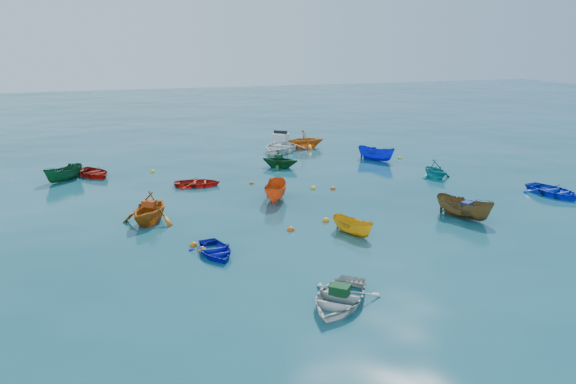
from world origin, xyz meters
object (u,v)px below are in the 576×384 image
object	(u,v)px
dinghy_white_near	(339,304)
motorboat_white	(281,151)
dinghy_blue_sw	(215,254)
dinghy_blue_se	(553,195)

from	to	relation	value
dinghy_white_near	motorboat_white	world-z (taller)	motorboat_white
dinghy_white_near	motorboat_white	size ratio (longest dim) A/B	0.70
dinghy_blue_sw	dinghy_white_near	size ratio (longest dim) A/B	0.78
dinghy_blue_sw	motorboat_white	bearing A→B (deg)	58.94
dinghy_blue_sw	dinghy_blue_se	bearing A→B (deg)	1.81
dinghy_blue_sw	dinghy_blue_se	distance (m)	21.26
dinghy_blue_sw	dinghy_blue_se	world-z (taller)	dinghy_blue_se
dinghy_blue_sw	motorboat_white	xyz separation A→B (m)	(9.47, 20.82, 0.00)
dinghy_blue_sw	dinghy_white_near	distance (m)	6.85
dinghy_blue_sw	dinghy_white_near	world-z (taller)	dinghy_white_near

